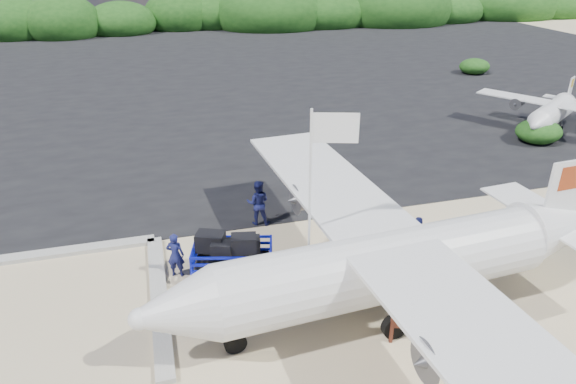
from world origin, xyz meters
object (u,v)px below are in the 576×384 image
Objects in this scene: flagpole at (308,303)px; crew_b at (258,203)px; aircraft_small at (73,69)px; aircraft_large at (423,81)px; signboard at (419,342)px; crew_a at (175,255)px; baggage_cart at (234,276)px; crew_c at (417,240)px.

flagpole reaches higher than crew_b.
aircraft_small is (-9.85, 35.47, 0.00)m from flagpole.
aircraft_large reaches higher than aircraft_small.
flagpole reaches higher than signboard.
crew_a is 0.86× the size of crew_b.
aircraft_small is (-9.49, 30.30, -0.90)m from crew_b.
aircraft_small is (-7.95, 33.47, 0.00)m from baggage_cart.
crew_a is 7.98m from crew_c.
signboard is 7.89m from crew_a.
crew_b is at bearing -122.31° from crew_a.
signboard is 1.14× the size of crew_a.
aircraft_small is at bearing -60.21° from crew_a.
crew_c reaches higher than aircraft_small.
baggage_cart is 2.76m from flagpole.
crew_a reaches higher than aircraft_small.
baggage_cart is 6.18m from signboard.
flagpole is 4.53m from crew_a.
aircraft_large is at bearing 54.52° from flagpole.
aircraft_large reaches higher than baggage_cart.
aircraft_large is (14.54, 26.22, 0.00)m from signboard.
aircraft_large is at bearing 64.07° from baggage_cart.
signboard is at bearing 84.16° from crew_c.
crew_b is 25.48m from aircraft_large.
crew_c is at bearing 154.04° from crew_b.
flagpole is 3.90× the size of crew_a.
crew_b is 6.06m from crew_c.
flagpole reaches higher than crew_a.
flagpole is at bearing 164.44° from crew_a.
aircraft_small reaches higher than baggage_cart.
aircraft_large is at bearing -99.09° from crew_c.
crew_c is 0.24× the size of aircraft_small.
flagpole is at bearing 72.60° from aircraft_small.
signboard is 8.12m from crew_b.
signboard is at bearing -44.67° from flagpole.
signboard is 0.98× the size of crew_b.
flagpole is 36.81m from aircraft_small.
crew_a is at bearing 67.72° from aircraft_small.
aircraft_small is at bearing 124.98° from signboard.
crew_b is 1.05× the size of crew_c.
aircraft_large reaches higher than signboard.
aircraft_large reaches higher than crew_a.
signboard is 39.81m from aircraft_small.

